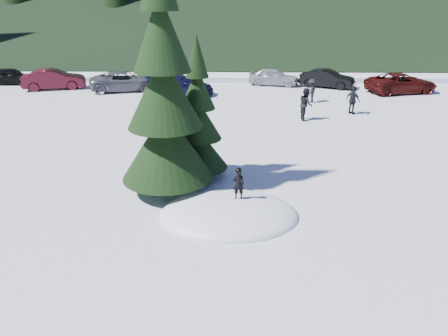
{
  "coord_description": "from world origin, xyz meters",
  "views": [
    {
      "loc": [
        0.12,
        -12.46,
        6.68
      ],
      "look_at": [
        -0.19,
        1.34,
        1.1
      ],
      "focal_mm": 35.0,
      "sensor_mm": 36.0,
      "label": 1
    }
  ],
  "objects_px": {
    "spruce_short": "(198,124)",
    "adult_0": "(306,104)",
    "child_skier": "(238,184)",
    "car_4": "(274,77)",
    "adult_2": "(312,91)",
    "adult_1": "(353,100)",
    "car_1": "(54,79)",
    "spruce_tall": "(164,101)",
    "car_3": "(180,85)",
    "car_6": "(401,83)",
    "car_0": "(11,76)",
    "car_2": "(125,81)",
    "car_5": "(327,79)"
  },
  "relations": [
    {
      "from": "spruce_tall",
      "to": "car_1",
      "type": "bearing_deg",
      "value": 121.81
    },
    {
      "from": "car_1",
      "to": "car_3",
      "type": "height_order",
      "value": "car_1"
    },
    {
      "from": "adult_2",
      "to": "car_1",
      "type": "relative_size",
      "value": 0.34
    },
    {
      "from": "car_1",
      "to": "car_6",
      "type": "distance_m",
      "value": 25.12
    },
    {
      "from": "child_skier",
      "to": "car_2",
      "type": "bearing_deg",
      "value": -74.74
    },
    {
      "from": "child_skier",
      "to": "adult_2",
      "type": "height_order",
      "value": "adult_2"
    },
    {
      "from": "car_3",
      "to": "spruce_short",
      "type": "bearing_deg",
      "value": -161.52
    },
    {
      "from": "adult_1",
      "to": "car_5",
      "type": "height_order",
      "value": "adult_1"
    },
    {
      "from": "spruce_short",
      "to": "spruce_tall",
      "type": "bearing_deg",
      "value": -125.54
    },
    {
      "from": "child_skier",
      "to": "car_4",
      "type": "height_order",
      "value": "child_skier"
    },
    {
      "from": "adult_0",
      "to": "car_4",
      "type": "height_order",
      "value": "adult_0"
    },
    {
      "from": "adult_0",
      "to": "car_3",
      "type": "relative_size",
      "value": 0.39
    },
    {
      "from": "spruce_tall",
      "to": "child_skier",
      "type": "height_order",
      "value": "spruce_tall"
    },
    {
      "from": "child_skier",
      "to": "car_6",
      "type": "xyz_separation_m",
      "value": [
        11.7,
        18.46,
        -0.28
      ]
    },
    {
      "from": "spruce_short",
      "to": "adult_2",
      "type": "height_order",
      "value": "spruce_short"
    },
    {
      "from": "adult_0",
      "to": "car_4",
      "type": "relative_size",
      "value": 0.47
    },
    {
      "from": "adult_1",
      "to": "adult_2",
      "type": "xyz_separation_m",
      "value": [
        -1.92,
        2.94,
        -0.07
      ]
    },
    {
      "from": "adult_2",
      "to": "car_5",
      "type": "relative_size",
      "value": 0.37
    },
    {
      "from": "car_0",
      "to": "car_2",
      "type": "height_order",
      "value": "car_2"
    },
    {
      "from": "spruce_short",
      "to": "adult_0",
      "type": "bearing_deg",
      "value": 57.15
    },
    {
      "from": "child_skier",
      "to": "car_0",
      "type": "distance_m",
      "value": 27.25
    },
    {
      "from": "adult_1",
      "to": "car_1",
      "type": "xyz_separation_m",
      "value": [
        -20.19,
        6.63,
        -0.09
      ]
    },
    {
      "from": "car_2",
      "to": "adult_1",
      "type": "bearing_deg",
      "value": -125.99
    },
    {
      "from": "adult_1",
      "to": "car_6",
      "type": "distance_m",
      "value": 7.74
    },
    {
      "from": "adult_2",
      "to": "spruce_tall",
      "type": "bearing_deg",
      "value": 2.03
    },
    {
      "from": "adult_1",
      "to": "car_1",
      "type": "height_order",
      "value": "adult_1"
    },
    {
      "from": "car_6",
      "to": "spruce_short",
      "type": "bearing_deg",
      "value": 125.45
    },
    {
      "from": "spruce_short",
      "to": "child_skier",
      "type": "bearing_deg",
      "value": -62.89
    },
    {
      "from": "car_4",
      "to": "adult_0",
      "type": "bearing_deg",
      "value": -161.03
    },
    {
      "from": "child_skier",
      "to": "adult_1",
      "type": "xyz_separation_m",
      "value": [
        6.78,
        12.48,
        -0.15
      ]
    },
    {
      "from": "child_skier",
      "to": "car_2",
      "type": "height_order",
      "value": "child_skier"
    },
    {
      "from": "car_4",
      "to": "spruce_short",
      "type": "bearing_deg",
      "value": 179.66
    },
    {
      "from": "car_5",
      "to": "car_3",
      "type": "bearing_deg",
      "value": 127.88
    },
    {
      "from": "car_6",
      "to": "adult_2",
      "type": "bearing_deg",
      "value": 99.77
    },
    {
      "from": "adult_1",
      "to": "child_skier",
      "type": "bearing_deg",
      "value": 113.64
    },
    {
      "from": "car_3",
      "to": "car_6",
      "type": "distance_m",
      "value": 15.63
    },
    {
      "from": "car_6",
      "to": "car_0",
      "type": "bearing_deg",
      "value": 71.05
    },
    {
      "from": "adult_0",
      "to": "car_1",
      "type": "distance_m",
      "value": 18.99
    },
    {
      "from": "spruce_tall",
      "to": "spruce_short",
      "type": "xyz_separation_m",
      "value": [
        1.0,
        1.4,
        -1.22
      ]
    },
    {
      "from": "car_0",
      "to": "child_skier",
      "type": "bearing_deg",
      "value": -141.83
    },
    {
      "from": "spruce_short",
      "to": "adult_1",
      "type": "relative_size",
      "value": 3.27
    },
    {
      "from": "car_2",
      "to": "car_5",
      "type": "height_order",
      "value": "car_2"
    },
    {
      "from": "spruce_tall",
      "to": "adult_0",
      "type": "bearing_deg",
      "value": 56.75
    },
    {
      "from": "spruce_tall",
      "to": "car_3",
      "type": "relative_size",
      "value": 1.85
    },
    {
      "from": "car_0",
      "to": "car_6",
      "type": "bearing_deg",
      "value": -96.54
    },
    {
      "from": "car_4",
      "to": "car_3",
      "type": "bearing_deg",
      "value": 130.64
    },
    {
      "from": "adult_1",
      "to": "car_0",
      "type": "distance_m",
      "value": 25.7
    },
    {
      "from": "child_skier",
      "to": "car_6",
      "type": "relative_size",
      "value": 0.2
    },
    {
      "from": "car_3",
      "to": "child_skier",
      "type": "bearing_deg",
      "value": -158.33
    },
    {
      "from": "adult_1",
      "to": "adult_2",
      "type": "relative_size",
      "value": 1.09
    }
  ]
}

